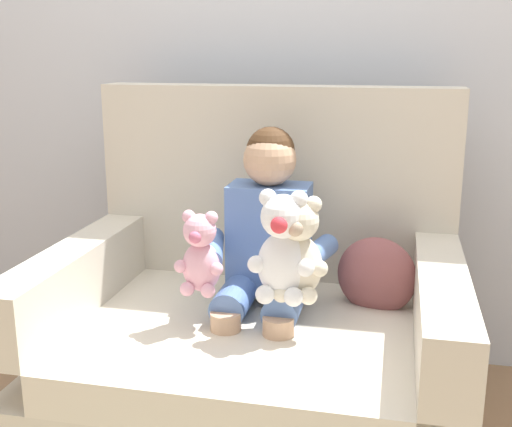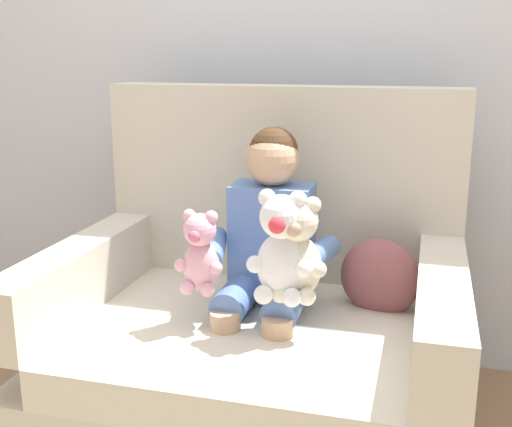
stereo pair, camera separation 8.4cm
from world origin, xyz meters
The scene contains 7 objects.
back_wall centered at (0.00, 0.73, 1.30)m, with size 6.00×0.10×2.60m, color silver.
armchair centered at (0.00, 0.06, 0.33)m, with size 1.27×0.99×1.11m.
seated_child centered at (0.03, 0.09, 0.63)m, with size 0.45×0.39×0.82m.
plush_cream centered at (0.16, -0.07, 0.67)m, with size 0.18×0.15×0.31m.
plush_white centered at (0.11, -0.09, 0.68)m, with size 0.19×0.16×0.33m.
plush_pink centered at (-0.13, -0.10, 0.64)m, with size 0.15×0.12×0.25m.
throw_pillow centered at (0.38, 0.19, 0.52)m, with size 0.26×0.12×0.26m, color #8C4C4C.
Camera 1 is at (0.42, -1.82, 1.24)m, focal length 45.10 mm.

